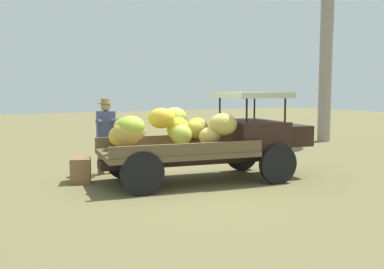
{
  "coord_description": "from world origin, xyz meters",
  "views": [
    {
      "loc": [
        -4.48,
        -7.56,
        1.86
      ],
      "look_at": [
        -0.11,
        0.1,
        0.98
      ],
      "focal_mm": 40.53,
      "sensor_mm": 36.0,
      "label": 1
    }
  ],
  "objects": [
    {
      "name": "truck",
      "position": [
        0.29,
        0.06,
        0.91
      ],
      "size": [
        4.61,
        2.31,
        1.84
      ],
      "rotation": [
        0.0,
        0.0,
        -0.16
      ],
      "color": "#2F1D18",
      "rests_on": "ground"
    },
    {
      "name": "ground_plane",
      "position": [
        0.0,
        0.0,
        0.0
      ],
      "size": [
        60.0,
        60.0,
        0.0
      ],
      "primitive_type": "plane",
      "color": "olive"
    },
    {
      "name": "wooden_crate",
      "position": [
        -2.12,
        1.19,
        0.25
      ],
      "size": [
        0.55,
        0.65,
        0.5
      ],
      "primitive_type": "cube",
      "rotation": [
        0.0,
        0.0,
        1.24
      ],
      "color": "olive",
      "rests_on": "ground"
    },
    {
      "name": "farmer",
      "position": [
        -1.36,
        1.82,
        0.97
      ],
      "size": [
        0.52,
        0.48,
        1.7
      ],
      "rotation": [
        0.0,
        0.0,
        -1.74
      ],
      "color": "olive",
      "rests_on": "ground"
    }
  ]
}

